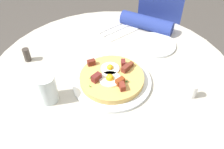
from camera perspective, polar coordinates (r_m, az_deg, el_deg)
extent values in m
cylinder|color=beige|center=(0.98, 0.05, -0.57)|extent=(1.00, 1.00, 0.03)
cylinder|color=#333338|center=(1.27, 0.04, -12.69)|extent=(0.12, 0.12, 0.72)
cube|color=#2D2D33|center=(1.78, 9.57, 0.88)|extent=(0.32, 0.28, 0.45)
cube|color=navy|center=(1.50, 11.67, 13.95)|extent=(0.38, 0.22, 0.48)
cylinder|color=navy|center=(1.23, 8.08, 11.88)|extent=(0.11, 0.27, 0.07)
cylinder|color=white|center=(0.93, -0.05, -1.57)|extent=(0.30, 0.30, 0.01)
cylinder|color=#DCB15D|center=(0.92, -0.05, -0.83)|extent=(0.24, 0.24, 0.02)
cylinder|color=white|center=(0.90, -0.50, -1.08)|extent=(0.08, 0.08, 0.01)
sphere|color=yellow|center=(0.89, -0.50, -0.80)|extent=(0.03, 0.03, 0.03)
cylinder|color=white|center=(0.94, -0.46, 1.40)|extent=(0.07, 0.07, 0.01)
sphere|color=yellow|center=(0.94, -0.46, 1.67)|extent=(0.02, 0.02, 0.02)
cube|color=maroon|center=(0.96, 2.65, 2.76)|extent=(0.03, 0.02, 0.02)
cube|color=brown|center=(0.95, 4.31, 2.26)|extent=(0.03, 0.02, 0.02)
cube|color=maroon|center=(0.88, 1.91, -1.59)|extent=(0.04, 0.03, 0.02)
cube|color=maroon|center=(0.96, -4.86, 2.83)|extent=(0.03, 0.03, 0.02)
cube|color=maroon|center=(0.93, 3.25, 1.55)|extent=(0.04, 0.03, 0.02)
cube|color=maroon|center=(0.89, -3.67, -0.69)|extent=(0.04, 0.03, 0.03)
cube|color=maroon|center=(0.86, 2.39, -2.77)|extent=(0.04, 0.03, 0.02)
cube|color=#387F2D|center=(0.88, -5.17, -2.75)|extent=(0.01, 0.01, 0.00)
cube|color=#387F2D|center=(0.91, -1.25, -0.11)|extent=(0.01, 0.00, 0.00)
cube|color=#387F2D|center=(0.89, 3.43, -1.60)|extent=(0.01, 0.01, 0.00)
cube|color=#387F2D|center=(0.91, -5.12, -0.79)|extent=(0.01, 0.00, 0.00)
cube|color=#387F2D|center=(0.91, 0.01, -0.45)|extent=(0.01, 0.00, 0.00)
cylinder|color=white|center=(1.13, 10.10, 6.94)|extent=(0.18, 0.18, 0.01)
cube|color=white|center=(1.22, 0.99, 10.69)|extent=(0.22, 0.21, 0.00)
cube|color=silver|center=(1.23, 0.46, 11.23)|extent=(0.15, 0.11, 0.00)
cube|color=silver|center=(1.21, 1.53, 10.50)|extent=(0.15, 0.11, 0.00)
cylinder|color=silver|center=(0.87, -14.99, -3.23)|extent=(0.07, 0.07, 0.11)
cylinder|color=white|center=(0.92, 18.46, -3.71)|extent=(0.03, 0.03, 0.05)
cylinder|color=#3F3833|center=(1.08, -19.35, 4.38)|extent=(0.03, 0.03, 0.06)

